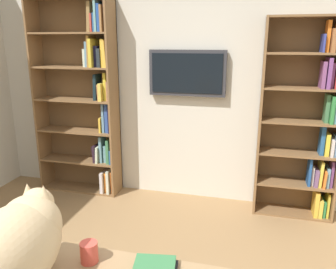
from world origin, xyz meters
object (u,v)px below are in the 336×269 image
object	(u,v)px
bookshelf_right	(86,98)
wall_mounted_tv	(187,73)
bookshelf_left	(309,121)
coffee_mug	(89,252)
cat	(19,241)
desk_book_stack	(156,268)

from	to	relation	value
bookshelf_right	wall_mounted_tv	world-z (taller)	bookshelf_right
wall_mounted_tv	bookshelf_left	bearing A→B (deg)	176.08
bookshelf_right	coffee_mug	world-z (taller)	bookshelf_right
bookshelf_left	cat	world-z (taller)	bookshelf_left
cat	coffee_mug	world-z (taller)	cat
cat	desk_book_stack	bearing A→B (deg)	-158.70
bookshelf_left	desk_book_stack	xyz separation A→B (m)	(0.90, 2.26, -0.19)
bookshelf_left	coffee_mug	distance (m)	2.57
cat	bookshelf_left	bearing A→B (deg)	-119.73
wall_mounted_tv	desk_book_stack	distance (m)	2.45
desk_book_stack	wall_mounted_tv	bearing A→B (deg)	-81.74
desk_book_stack	cat	bearing A→B (deg)	21.30
bookshelf_left	coffee_mug	world-z (taller)	bookshelf_left
bookshelf_left	cat	distance (m)	2.83
wall_mounted_tv	coffee_mug	bearing A→B (deg)	90.71
bookshelf_right	cat	size ratio (longest dim) A/B	3.60
bookshelf_right	desk_book_stack	size ratio (longest dim) A/B	10.89
bookshelf_right	wall_mounted_tv	bearing A→B (deg)	-175.91
bookshelf_right	coffee_mug	distance (m)	2.57
bookshelf_right	desk_book_stack	xyz separation A→B (m)	(-1.49, 2.26, -0.32)
coffee_mug	desk_book_stack	bearing A→B (deg)	-178.69
coffee_mug	desk_book_stack	distance (m)	0.31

